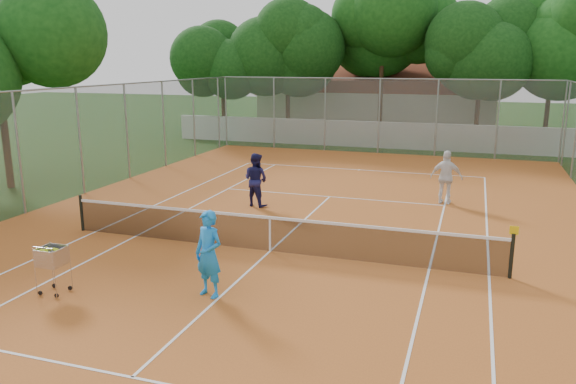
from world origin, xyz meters
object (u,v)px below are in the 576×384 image
(tennis_net, at_px, (270,234))
(ball_hopper, at_px, (53,268))
(clubhouse, at_px, (379,98))
(player_far_right, at_px, (446,177))
(player_near, at_px, (209,254))
(player_far_left, at_px, (256,180))

(tennis_net, height_order, ball_hopper, ball_hopper)
(clubhouse, relative_size, player_far_right, 8.70)
(clubhouse, relative_size, player_near, 8.72)
(player_near, distance_m, player_far_right, 10.74)
(player_near, bearing_deg, tennis_net, 102.44)
(player_far_left, bearing_deg, clubhouse, -74.64)
(player_near, xyz_separation_m, ball_hopper, (-3.25, -0.95, -0.37))
(tennis_net, bearing_deg, player_far_right, 58.60)
(clubhouse, height_order, ball_hopper, clubhouse)
(player_near, relative_size, player_far_left, 1.02)
(tennis_net, bearing_deg, player_far_left, 115.98)
(tennis_net, xyz_separation_m, player_near, (-0.24, -3.09, 0.45))
(player_far_left, bearing_deg, ball_hopper, 96.31)
(clubhouse, xyz_separation_m, ball_hopper, (-1.49, -33.05, -1.61))
(clubhouse, bearing_deg, player_near, -86.86)
(clubhouse, relative_size, player_far_left, 8.88)
(ball_hopper, bearing_deg, player_near, -7.59)
(tennis_net, height_order, clubhouse, clubhouse)
(tennis_net, relative_size, ball_hopper, 10.41)
(tennis_net, distance_m, player_far_left, 4.85)
(tennis_net, distance_m, player_near, 3.14)
(player_near, distance_m, ball_hopper, 3.41)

